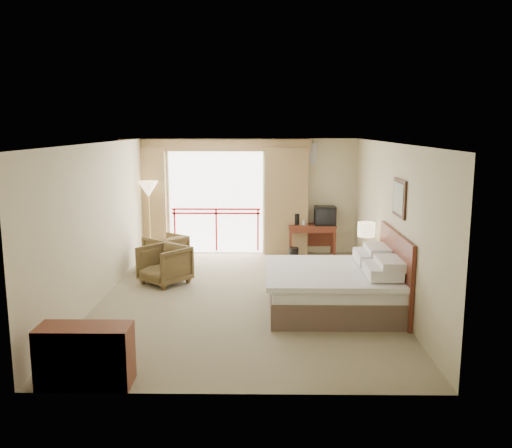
{
  "coord_description": "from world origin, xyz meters",
  "views": [
    {
      "loc": [
        0.3,
        -9.15,
        2.97
      ],
      "look_at": [
        0.18,
        0.4,
        1.25
      ],
      "focal_mm": 38.0,
      "sensor_mm": 36.0,
      "label": 1
    }
  ],
  "objects_px": {
    "wastebasket": "(294,253)",
    "armchair_far": "(166,266)",
    "desk": "(312,231)",
    "floor_lamp": "(148,192)",
    "nightstand": "(365,269)",
    "tv": "(325,216)",
    "bed": "(335,287)",
    "table_lamp": "(366,230)",
    "side_table": "(158,258)",
    "dresser": "(85,356)",
    "armchair_near": "(165,283)"
  },
  "relations": [
    {
      "from": "armchair_near",
      "to": "dresser",
      "type": "bearing_deg",
      "value": -52.09
    },
    {
      "from": "bed",
      "to": "armchair_far",
      "type": "distance_m",
      "value": 4.3
    },
    {
      "from": "bed",
      "to": "wastebasket",
      "type": "distance_m",
      "value": 3.45
    },
    {
      "from": "desk",
      "to": "armchair_far",
      "type": "bearing_deg",
      "value": -162.86
    },
    {
      "from": "desk",
      "to": "floor_lamp",
      "type": "relative_size",
      "value": 0.63
    },
    {
      "from": "desk",
      "to": "side_table",
      "type": "xyz_separation_m",
      "value": [
        -3.27,
        -1.78,
        -0.21
      ]
    },
    {
      "from": "armchair_near",
      "to": "floor_lamp",
      "type": "height_order",
      "value": "floor_lamp"
    },
    {
      "from": "nightstand",
      "to": "floor_lamp",
      "type": "height_order",
      "value": "floor_lamp"
    },
    {
      "from": "bed",
      "to": "desk",
      "type": "xyz_separation_m",
      "value": [
        -0.05,
        3.9,
        0.18
      ]
    },
    {
      "from": "side_table",
      "to": "wastebasket",
      "type": "bearing_deg",
      "value": 24.48
    },
    {
      "from": "desk",
      "to": "floor_lamp",
      "type": "height_order",
      "value": "floor_lamp"
    },
    {
      "from": "wastebasket",
      "to": "armchair_near",
      "type": "relative_size",
      "value": 0.34
    },
    {
      "from": "armchair_far",
      "to": "floor_lamp",
      "type": "height_order",
      "value": "floor_lamp"
    },
    {
      "from": "desk",
      "to": "wastebasket",
      "type": "bearing_deg",
      "value": -134.04
    },
    {
      "from": "armchair_near",
      "to": "desk",
      "type": "bearing_deg",
      "value": 79.32
    },
    {
      "from": "dresser",
      "to": "armchair_far",
      "type": "bearing_deg",
      "value": 86.56
    },
    {
      "from": "desk",
      "to": "floor_lamp",
      "type": "distance_m",
      "value": 3.86
    },
    {
      "from": "bed",
      "to": "tv",
      "type": "xyz_separation_m",
      "value": [
        0.25,
        3.84,
        0.56
      ]
    },
    {
      "from": "armchair_far",
      "to": "desk",
      "type": "bearing_deg",
      "value": 149.23
    },
    {
      "from": "nightstand",
      "to": "desk",
      "type": "height_order",
      "value": "desk"
    },
    {
      "from": "side_table",
      "to": "table_lamp",
      "type": "bearing_deg",
      "value": -8.93
    },
    {
      "from": "tv",
      "to": "side_table",
      "type": "relative_size",
      "value": 0.95
    },
    {
      "from": "armchair_far",
      "to": "dresser",
      "type": "xyz_separation_m",
      "value": [
        0.03,
        -5.45,
        0.36
      ]
    },
    {
      "from": "desk",
      "to": "dresser",
      "type": "height_order",
      "value": "desk"
    },
    {
      "from": "nightstand",
      "to": "wastebasket",
      "type": "height_order",
      "value": "nightstand"
    },
    {
      "from": "bed",
      "to": "nightstand",
      "type": "height_order",
      "value": "bed"
    },
    {
      "from": "bed",
      "to": "table_lamp",
      "type": "distance_m",
      "value": 1.79
    },
    {
      "from": "nightstand",
      "to": "desk",
      "type": "bearing_deg",
      "value": 110.4
    },
    {
      "from": "nightstand",
      "to": "side_table",
      "type": "relative_size",
      "value": 1.19
    },
    {
      "from": "armchair_near",
      "to": "tv",
      "type": "bearing_deg",
      "value": 76.08
    },
    {
      "from": "floor_lamp",
      "to": "armchair_far",
      "type": "bearing_deg",
      "value": -57.3
    },
    {
      "from": "tv",
      "to": "table_lamp",
      "type": "bearing_deg",
      "value": -74.27
    },
    {
      "from": "floor_lamp",
      "to": "desk",
      "type": "bearing_deg",
      "value": 5.5
    },
    {
      "from": "tv",
      "to": "floor_lamp",
      "type": "relative_size",
      "value": 0.27
    },
    {
      "from": "bed",
      "to": "table_lamp",
      "type": "xyz_separation_m",
      "value": [
        0.76,
        1.47,
        0.67
      ]
    },
    {
      "from": "dresser",
      "to": "wastebasket",
      "type": "bearing_deg",
      "value": 61.94
    },
    {
      "from": "armchair_near",
      "to": "dresser",
      "type": "xyz_separation_m",
      "value": [
        -0.18,
        -4.15,
        0.36
      ]
    },
    {
      "from": "wastebasket",
      "to": "armchair_far",
      "type": "xyz_separation_m",
      "value": [
        -2.78,
        -0.64,
        -0.14
      ]
    },
    {
      "from": "nightstand",
      "to": "desk",
      "type": "distance_m",
      "value": 2.62
    },
    {
      "from": "nightstand",
      "to": "dresser",
      "type": "distance_m",
      "value": 5.75
    },
    {
      "from": "desk",
      "to": "tv",
      "type": "distance_m",
      "value": 0.48
    },
    {
      "from": "table_lamp",
      "to": "desk",
      "type": "relative_size",
      "value": 0.52
    },
    {
      "from": "side_table",
      "to": "armchair_near",
      "type": "bearing_deg",
      "value": -69.23
    },
    {
      "from": "wastebasket",
      "to": "side_table",
      "type": "relative_size",
      "value": 0.54
    },
    {
      "from": "nightstand",
      "to": "armchair_far",
      "type": "height_order",
      "value": "nightstand"
    },
    {
      "from": "table_lamp",
      "to": "armchair_far",
      "type": "relative_size",
      "value": 0.76
    },
    {
      "from": "side_table",
      "to": "dresser",
      "type": "distance_m",
      "value": 4.81
    },
    {
      "from": "nightstand",
      "to": "tv",
      "type": "height_order",
      "value": "tv"
    },
    {
      "from": "table_lamp",
      "to": "wastebasket",
      "type": "bearing_deg",
      "value": 122.95
    },
    {
      "from": "bed",
      "to": "tv",
      "type": "height_order",
      "value": "tv"
    }
  ]
}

